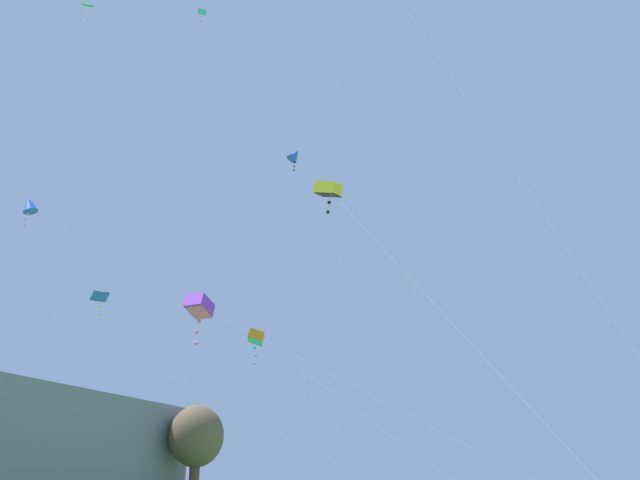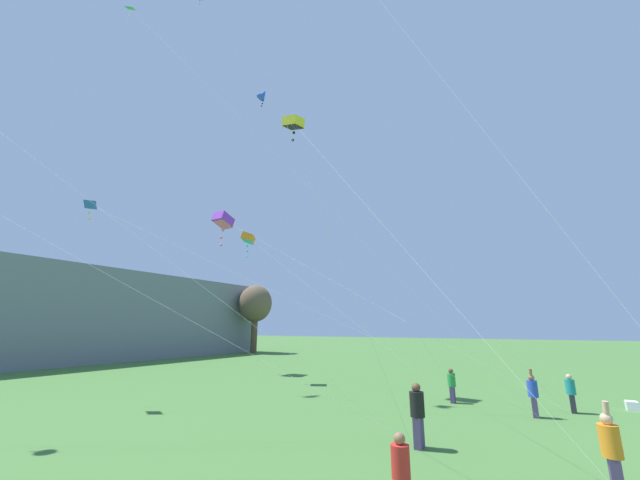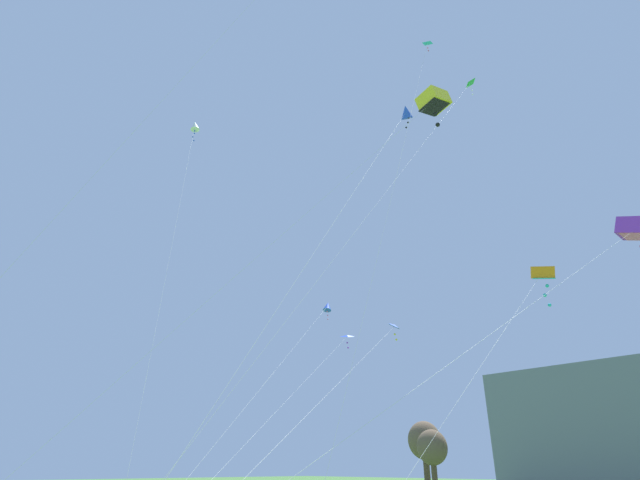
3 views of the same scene
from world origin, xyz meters
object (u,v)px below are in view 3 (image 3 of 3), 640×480
at_px(kite_blue_delta_1, 346,337).
at_px(kite_green_delta_4, 468,86).
at_px(kite_blue_diamond_0, 327,307).
at_px(kite_cyan_delta_5, 426,48).
at_px(kite_white_diamond_7, 195,127).
at_px(kite_blue_diamond_3, 406,113).
at_px(kite_orange_box_9, 543,274).
at_px(kite_purple_box_8, 637,230).
at_px(kite_blue_delta_2, 394,327).
at_px(kite_yellow_box_6, 433,102).

relative_size(kite_blue_delta_1, kite_green_delta_4, 0.66).
distance_m(kite_blue_diamond_0, kite_cyan_delta_5, 17.85).
bearing_deg(kite_white_diamond_7, kite_blue_diamond_3, 20.64).
bearing_deg(kite_orange_box_9, kite_green_delta_4, 126.67).
relative_size(kite_green_delta_4, kite_purple_box_8, 1.23).
bearing_deg(kite_green_delta_4, kite_blue_diamond_0, -142.96).
distance_m(kite_blue_diamond_0, kite_orange_box_9, 15.12).
height_order(kite_cyan_delta_5, kite_purple_box_8, kite_cyan_delta_5).
height_order(kite_blue_delta_2, kite_white_diamond_7, kite_white_diamond_7).
bearing_deg(kite_blue_delta_2, kite_orange_box_9, -11.23).
height_order(kite_blue_delta_1, kite_green_delta_4, kite_green_delta_4).
height_order(kite_blue_diamond_3, kite_white_diamond_7, kite_white_diamond_7).
bearing_deg(kite_cyan_delta_5, kite_orange_box_9, -9.70).
distance_m(kite_blue_diamond_0, kite_blue_delta_1, 4.72).
xyz_separation_m(kite_blue_diamond_0, kite_white_diamond_7, (-1.36, -10.23, 10.09)).
xyz_separation_m(kite_blue_delta_1, kite_yellow_box_6, (15.82, -10.33, 6.07)).
xyz_separation_m(kite_blue_delta_2, kite_blue_diamond_3, (6.27, -5.81, 8.55)).
xyz_separation_m(kite_blue_delta_1, kite_orange_box_9, (17.14, -5.56, -1.19)).
bearing_deg(kite_purple_box_8, kite_cyan_delta_5, -147.93).
relative_size(kite_yellow_box_6, kite_white_diamond_7, 0.78).
bearing_deg(kite_blue_delta_1, kite_green_delta_4, 13.32).
bearing_deg(kite_blue_delta_2, kite_green_delta_4, 59.72).
height_order(kite_blue_delta_2, kite_orange_box_9, kite_orange_box_9).
distance_m(kite_green_delta_4, kite_yellow_box_6, 18.17).
bearing_deg(kite_white_diamond_7, kite_orange_box_9, 28.15).
bearing_deg(kite_blue_diamond_3, kite_yellow_box_6, -22.71).
height_order(kite_blue_delta_2, kite_cyan_delta_5, kite_cyan_delta_5).
bearing_deg(kite_blue_delta_2, kite_purple_box_8, 15.95).
height_order(kite_blue_delta_2, kite_yellow_box_6, kite_yellow_box_6).
height_order(kite_white_diamond_7, kite_purple_box_8, kite_white_diamond_7).
relative_size(kite_blue_diamond_0, kite_white_diamond_7, 0.69).
distance_m(kite_green_delta_4, kite_white_diamond_7, 20.84).
bearing_deg(kite_blue_diamond_3, kite_cyan_delta_5, 105.82).
xyz_separation_m(kite_white_diamond_7, kite_purple_box_8, (18.87, 14.16, -9.35)).
bearing_deg(kite_orange_box_9, kite_cyan_delta_5, 170.30).
bearing_deg(kite_blue_delta_2, kite_white_diamond_7, -121.53).
height_order(kite_blue_delta_2, kite_blue_diamond_3, kite_blue_diamond_3).
distance_m(kite_blue_delta_1, kite_yellow_box_6, 19.85).
relative_size(kite_white_diamond_7, kite_purple_box_8, 0.93).
relative_size(kite_cyan_delta_5, kite_purple_box_8, 1.15).
distance_m(kite_yellow_box_6, kite_orange_box_9, 8.78).
distance_m(kite_blue_delta_2, kite_purple_box_8, 13.20).
bearing_deg(kite_orange_box_9, kite_blue_diamond_3, -131.74).
bearing_deg(kite_purple_box_8, kite_white_diamond_7, -143.12).
bearing_deg(kite_purple_box_8, kite_blue_diamond_3, -123.06).
bearing_deg(kite_yellow_box_6, kite_green_delta_4, 110.21).
height_order(kite_green_delta_4, kite_yellow_box_6, kite_green_delta_4).
bearing_deg(kite_blue_diamond_0, kite_purple_box_8, 12.65).
bearing_deg(kite_yellow_box_6, kite_blue_delta_2, 141.43).
distance_m(kite_blue_delta_2, kite_yellow_box_6, 13.05).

